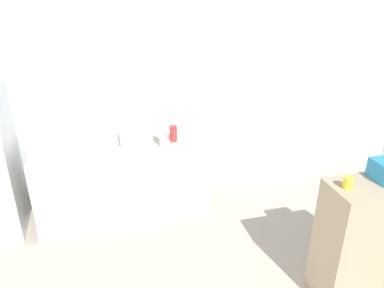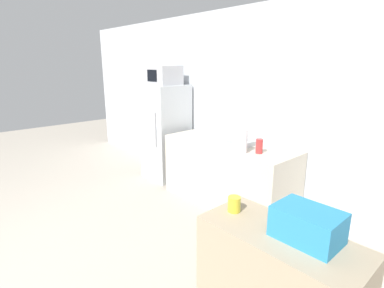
{
  "view_description": "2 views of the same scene",
  "coord_description": "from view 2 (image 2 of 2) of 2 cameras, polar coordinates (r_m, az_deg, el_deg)",
  "views": [
    {
      "loc": [
        0.03,
        -0.85,
        2.51
      ],
      "look_at": [
        0.77,
        1.93,
        1.19
      ],
      "focal_mm": 35.0,
      "sensor_mm": 36.0,
      "label": 1
    },
    {
      "loc": [
        2.73,
        -0.06,
        1.87
      ],
      "look_at": [
        0.33,
        2.11,
        1.0
      ],
      "focal_mm": 28.0,
      "sensor_mm": 36.0,
      "label": 2
    }
  ],
  "objects": [
    {
      "name": "basket",
      "position": [
        1.55,
        21.12,
        -14.14
      ],
      "size": [
        0.3,
        0.21,
        0.15
      ],
      "primitive_type": "cube",
      "color": "#2D8EC6",
      "rests_on": "shelf_cabinet"
    },
    {
      "name": "sink_basin",
      "position": [
        3.88,
        9.17,
        0.33
      ],
      "size": [
        0.34,
        0.33,
        0.06
      ],
      "primitive_type": "cube",
      "color": "#9EA3A8",
      "rests_on": "counter"
    },
    {
      "name": "jar",
      "position": [
        1.73,
        8.04,
        -11.27
      ],
      "size": [
        0.07,
        0.07,
        0.09
      ],
      "primitive_type": "cylinder",
      "color": "yellow",
      "rests_on": "shelf_cabinet"
    },
    {
      "name": "wall_back",
      "position": [
        4.32,
        8.31,
        7.27
      ],
      "size": [
        8.0,
        0.06,
        2.6
      ],
      "primitive_type": "cube",
      "color": "silver",
      "rests_on": "ground_plane"
    },
    {
      "name": "counter",
      "position": [
        4.09,
        6.78,
        -5.63
      ],
      "size": [
        1.84,
        0.7,
        0.87
      ],
      "primitive_type": "cube",
      "color": "beige",
      "rests_on": "ground_plane"
    },
    {
      "name": "bottle_short",
      "position": [
        3.53,
        12.69,
        -0.41
      ],
      "size": [
        0.08,
        0.08,
        0.17
      ],
      "primitive_type": "cylinder",
      "color": "red",
      "rests_on": "counter"
    },
    {
      "name": "bottle_tall",
      "position": [
        3.5,
        9.84,
        0.49
      ],
      "size": [
        0.08,
        0.08,
        0.28
      ],
      "primitive_type": "cylinder",
      "color": "silver",
      "rests_on": "counter"
    },
    {
      "name": "microwave",
      "position": [
        4.85,
        -5.26,
        12.89
      ],
      "size": [
        0.44,
        0.42,
        0.29
      ],
      "color": "#BCBCC1",
      "rests_on": "refrigerator"
    },
    {
      "name": "refrigerator",
      "position": [
        4.97,
        -4.99,
        2.23
      ],
      "size": [
        0.61,
        0.65,
        1.55
      ],
      "color": "silver",
      "rests_on": "ground_plane"
    }
  ]
}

